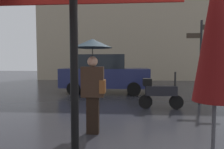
{
  "coord_description": "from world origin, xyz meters",
  "views": [
    {
      "loc": [
        0.18,
        -2.87,
        1.56
      ],
      "look_at": [
        -0.28,
        3.71,
        1.13
      ],
      "focal_mm": 31.7,
      "sensor_mm": 36.0,
      "label": 1
    }
  ],
  "objects_px": {
    "pedestrian_with_umbrella": "(93,66)",
    "parked_scooter": "(159,92)",
    "parked_car_left": "(104,74)",
    "street_signpost": "(201,54)",
    "folded_patio_umbrella_near": "(217,31)"
  },
  "relations": [
    {
      "from": "parked_car_left",
      "to": "street_signpost",
      "type": "height_order",
      "value": "street_signpost"
    },
    {
      "from": "pedestrian_with_umbrella",
      "to": "street_signpost",
      "type": "bearing_deg",
      "value": 139.79
    },
    {
      "from": "pedestrian_with_umbrella",
      "to": "parked_car_left",
      "type": "bearing_deg",
      "value": -169.68
    },
    {
      "from": "pedestrian_with_umbrella",
      "to": "street_signpost",
      "type": "distance_m",
      "value": 4.72
    },
    {
      "from": "folded_patio_umbrella_near",
      "to": "parked_scooter",
      "type": "bearing_deg",
      "value": 86.84
    },
    {
      "from": "folded_patio_umbrella_near",
      "to": "street_signpost",
      "type": "relative_size",
      "value": 0.87
    },
    {
      "from": "street_signpost",
      "to": "parked_car_left",
      "type": "bearing_deg",
      "value": 147.4
    },
    {
      "from": "pedestrian_with_umbrella",
      "to": "parked_car_left",
      "type": "xyz_separation_m",
      "value": [
        -0.38,
        5.67,
        -0.51
      ]
    },
    {
      "from": "pedestrian_with_umbrella",
      "to": "folded_patio_umbrella_near",
      "type": "bearing_deg",
      "value": 41.52
    },
    {
      "from": "pedestrian_with_umbrella",
      "to": "parked_car_left",
      "type": "relative_size",
      "value": 0.48
    },
    {
      "from": "street_signpost",
      "to": "pedestrian_with_umbrella",
      "type": "bearing_deg",
      "value": -136.66
    },
    {
      "from": "pedestrian_with_umbrella",
      "to": "parked_scooter",
      "type": "bearing_deg",
      "value": 149.22
    },
    {
      "from": "pedestrian_with_umbrella",
      "to": "parked_car_left",
      "type": "height_order",
      "value": "pedestrian_with_umbrella"
    },
    {
      "from": "parked_scooter",
      "to": "parked_car_left",
      "type": "distance_m",
      "value": 3.97
    },
    {
      "from": "parked_scooter",
      "to": "street_signpost",
      "type": "relative_size",
      "value": 0.48
    }
  ]
}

